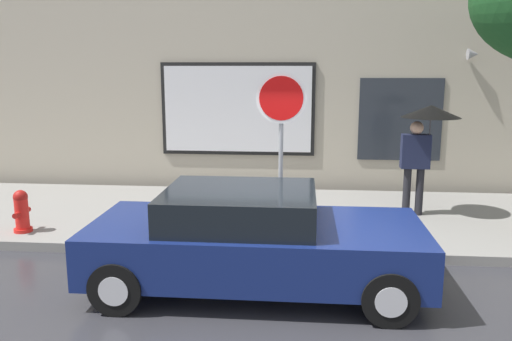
% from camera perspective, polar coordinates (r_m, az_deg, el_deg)
% --- Properties ---
extents(ground_plane, '(60.00, 60.00, 0.00)m').
position_cam_1_polar(ground_plane, '(7.03, 3.42, -12.63)').
color(ground_plane, '#333338').
extents(sidewalk, '(20.00, 4.00, 0.15)m').
position_cam_1_polar(sidewalk, '(9.83, 3.98, -5.13)').
color(sidewalk, gray).
rests_on(sidewalk, ground).
extents(building_facade, '(20.00, 0.67, 7.00)m').
position_cam_1_polar(building_facade, '(11.94, 4.45, 14.28)').
color(building_facade, '#B2A893').
rests_on(building_facade, ground).
extents(parked_car, '(4.22, 1.93, 1.32)m').
position_cam_1_polar(parked_car, '(6.77, -0.31, -7.58)').
color(parked_car, navy).
rests_on(parked_car, ground).
extents(fire_hydrant, '(0.30, 0.44, 0.71)m').
position_cam_1_polar(fire_hydrant, '(9.49, -24.17, -4.10)').
color(fire_hydrant, red).
rests_on(fire_hydrant, sidewalk).
extents(pedestrian_with_umbrella, '(1.05, 1.05, 2.02)m').
position_cam_1_polar(pedestrian_with_umbrella, '(9.89, 18.01, 4.47)').
color(pedestrian_with_umbrella, black).
rests_on(pedestrian_with_umbrella, sidewalk).
extents(stop_sign, '(0.76, 0.10, 2.61)m').
position_cam_1_polar(stop_sign, '(7.92, 2.74, 5.08)').
color(stop_sign, gray).
rests_on(stop_sign, sidewalk).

